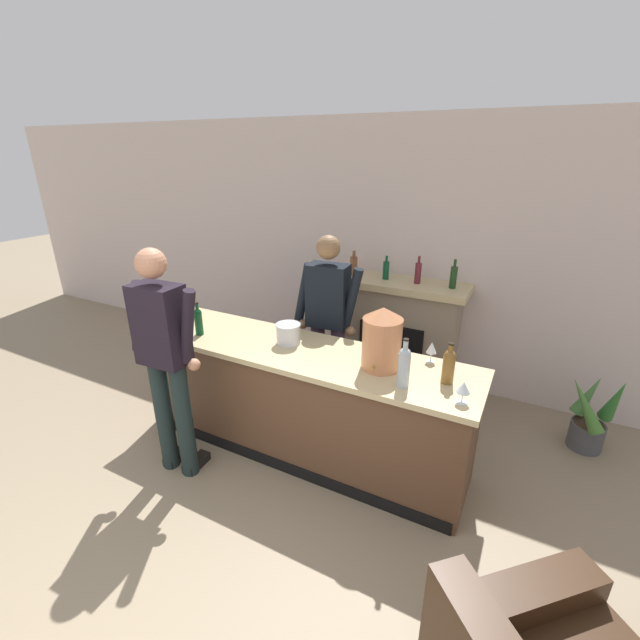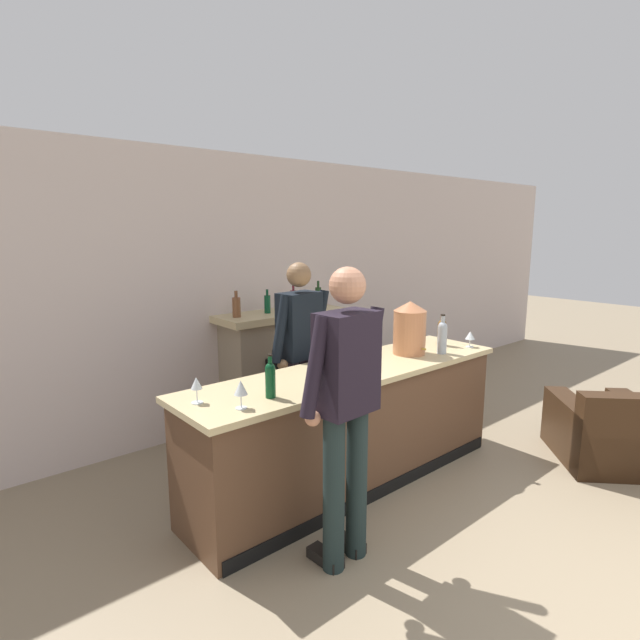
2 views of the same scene
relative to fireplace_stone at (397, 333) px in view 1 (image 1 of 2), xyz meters
The scene contains 15 objects.
wall_back_panel 0.86m from the fireplace_stone, 135.00° to the left, with size 12.00×0.07×2.75m.
bar_counter 1.51m from the fireplace_stone, 104.05° to the right, with size 2.87×0.71×0.95m.
fireplace_stone is the anchor object (origin of this frame).
potted_plant_corner 1.88m from the fireplace_stone, ahead, with size 0.49×0.47×0.73m.
person_customer 2.43m from the fireplace_stone, 116.89° to the right, with size 0.66×0.32×1.82m.
person_bartender 1.01m from the fireplace_stone, 115.58° to the right, with size 0.66×0.33×1.74m.
copper_dispenser 1.60m from the fireplace_stone, 77.37° to the right, with size 0.28×0.32×0.46m.
ice_bucket_steel 1.55m from the fireplace_stone, 108.83° to the right, with size 0.20×0.20×0.17m.
wine_bottle_cabernet_heavy 2.09m from the fireplace_stone, 127.76° to the right, with size 0.07×0.07×0.29m.
wine_bottle_burgundy_dark 1.79m from the fireplace_stone, 71.44° to the right, with size 0.08×0.08×0.34m.
wine_bottle_chardonnay_pale 1.72m from the fireplace_stone, 61.09° to the right, with size 0.08×0.08×0.29m.
wine_glass_front_right 1.43m from the fireplace_stone, 62.51° to the right, with size 0.08×0.08×0.16m.
wine_glass_mid_counter 2.28m from the fireplace_stone, 132.08° to the right, with size 0.08×0.08×0.18m.
wine_glass_by_dispenser 1.96m from the fireplace_stone, 60.53° to the right, with size 0.09×0.09×0.15m.
wine_glass_back_row 2.21m from the fireplace_stone, 139.82° to the right, with size 0.07×0.07×0.17m.
Camera 1 is at (1.48, -0.42, 2.42)m, focal length 24.00 mm.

